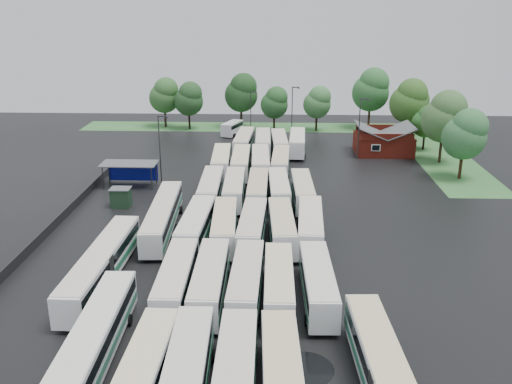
{
  "coord_description": "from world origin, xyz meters",
  "views": [
    {
      "loc": [
        4.69,
        -58.99,
        26.21
      ],
      "look_at": [
        2.0,
        12.0,
        2.5
      ],
      "focal_mm": 40.0,
      "sensor_mm": 36.0,
      "label": 1
    }
  ],
  "objects_px": {
    "brick_building": "(383,143)",
    "artic_bus_east": "(387,383)",
    "minibus": "(232,128)",
    "artic_bus_west_a": "(91,346)"
  },
  "relations": [
    {
      "from": "artic_bus_east",
      "to": "minibus",
      "type": "height_order",
      "value": "artic_bus_east"
    },
    {
      "from": "artic_bus_east",
      "to": "minibus",
      "type": "distance_m",
      "value": 84.78
    },
    {
      "from": "brick_building",
      "to": "artic_bus_west_a",
      "type": "height_order",
      "value": "brick_building"
    },
    {
      "from": "brick_building",
      "to": "minibus",
      "type": "height_order",
      "value": "brick_building"
    },
    {
      "from": "artic_bus_east",
      "to": "brick_building",
      "type": "bearing_deg",
      "value": 77.52
    },
    {
      "from": "brick_building",
      "to": "artic_bus_east",
      "type": "xyz_separation_m",
      "value": [
        -11.73,
        -69.32,
        0.1
      ]
    },
    {
      "from": "artic_bus_east",
      "to": "artic_bus_west_a",
      "type": "bearing_deg",
      "value": 167.64
    },
    {
      "from": "brick_building",
      "to": "minibus",
      "type": "bearing_deg",
      "value": 154.34
    },
    {
      "from": "artic_bus_west_a",
      "to": "minibus",
      "type": "bearing_deg",
      "value": 85.47
    },
    {
      "from": "artic_bus_east",
      "to": "minibus",
      "type": "relative_size",
      "value": 2.87
    }
  ]
}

